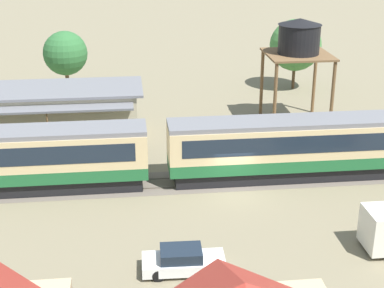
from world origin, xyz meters
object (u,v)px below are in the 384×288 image
Objects in this scene: station_building at (54,113)px; water_tower at (299,40)px; passenger_train at (162,151)px; parked_car_white at (183,261)px; yard_tree_0 at (295,45)px; yard_tree_1 at (65,53)px.

water_tower reaches higher than station_building.
water_tower reaches higher than passenger_train.
yard_tree_0 reaches higher than parked_car_white.
yard_tree_1 is (-8.17, 32.33, 3.38)m from parked_car_white.
passenger_train is 25.74m from yard_tree_0.
passenger_train reaches higher than parked_car_white.
yard_tree_0 is at bearing 67.17° from parked_car_white.
yard_tree_1 reaches higher than station_building.
yard_tree_0 is at bearing 74.72° from water_tower.
passenger_train is 11.47× the size of yard_tree_0.
water_tower is (19.81, 1.56, 4.93)m from station_building.
water_tower is 22.89m from yard_tree_1.
parked_car_white is 33.52m from yard_tree_1.
yard_tree_1 is at bearing 150.89° from water_tower.
passenger_train is at bearing -137.56° from water_tower.
station_building is at bearing -89.92° from yard_tree_1.
yard_tree_1 is (-19.83, 11.04, -3.02)m from water_tower.
parked_car_white is at bearing -118.70° from water_tower.
parked_car_white is at bearing -75.82° from yard_tree_1.
yard_tree_0 is 1.14× the size of yard_tree_1.
water_tower is at bearing 63.15° from parked_car_white.
passenger_train is at bearing 93.63° from parked_car_white.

